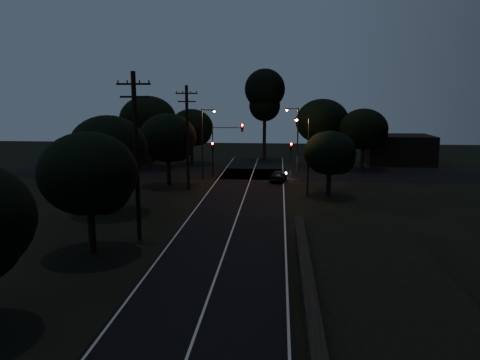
{
  "coord_description": "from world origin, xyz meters",
  "views": [
    {
      "loc": [
        3.27,
        -14.45,
        9.47
      ],
      "look_at": [
        0.0,
        24.0,
        2.5
      ],
      "focal_mm": 35.0,
      "sensor_mm": 36.0,
      "label": 1
    }
  ],
  "objects_px": {
    "tall_pine": "(265,95)",
    "signal_left": "(213,153)",
    "signal_mast": "(227,140)",
    "streetlight_b": "(296,135)",
    "utility_pole_far": "(187,136)",
    "car": "(278,176)",
    "signal_right": "(291,153)",
    "utility_pole_mid": "(136,154)",
    "streetlight_c": "(307,151)",
    "streetlight_a": "(204,139)"
  },
  "relations": [
    {
      "from": "signal_left",
      "to": "utility_pole_mid",
      "type": "bearing_deg",
      "value": -93.21
    },
    {
      "from": "utility_pole_far",
      "to": "signal_mast",
      "type": "bearing_deg",
      "value": 68.89
    },
    {
      "from": "utility_pole_mid",
      "to": "streetlight_b",
      "type": "bearing_deg",
      "value": 68.7
    },
    {
      "from": "utility_pole_far",
      "to": "signal_right",
      "type": "height_order",
      "value": "utility_pole_far"
    },
    {
      "from": "streetlight_b",
      "to": "streetlight_c",
      "type": "xyz_separation_m",
      "value": [
        0.52,
        -14.0,
        -0.29
      ]
    },
    {
      "from": "tall_pine",
      "to": "streetlight_a",
      "type": "xyz_separation_m",
      "value": [
        -6.31,
        -17.0,
        -5.0
      ]
    },
    {
      "from": "car",
      "to": "signal_mast",
      "type": "bearing_deg",
      "value": -15.61
    },
    {
      "from": "signal_mast",
      "to": "streetlight_b",
      "type": "height_order",
      "value": "streetlight_b"
    },
    {
      "from": "signal_left",
      "to": "car",
      "type": "xyz_separation_m",
      "value": [
        7.8,
        -2.73,
        -2.18
      ]
    },
    {
      "from": "signal_right",
      "to": "tall_pine",
      "type": "bearing_deg",
      "value": 103.49
    },
    {
      "from": "streetlight_b",
      "to": "streetlight_c",
      "type": "bearing_deg",
      "value": -87.86
    },
    {
      "from": "streetlight_a",
      "to": "utility_pole_far",
      "type": "bearing_deg",
      "value": -96.59
    },
    {
      "from": "signal_mast",
      "to": "streetlight_c",
      "type": "height_order",
      "value": "streetlight_c"
    },
    {
      "from": "tall_pine",
      "to": "streetlight_a",
      "type": "relative_size",
      "value": 1.67
    },
    {
      "from": "utility_pole_far",
      "to": "signal_left",
      "type": "height_order",
      "value": "utility_pole_far"
    },
    {
      "from": "utility_pole_mid",
      "to": "streetlight_c",
      "type": "height_order",
      "value": "utility_pole_mid"
    },
    {
      "from": "tall_pine",
      "to": "signal_left",
      "type": "xyz_separation_m",
      "value": [
        -5.6,
        -15.01,
        -6.8
      ]
    },
    {
      "from": "utility_pole_mid",
      "to": "streetlight_c",
      "type": "xyz_separation_m",
      "value": [
        11.83,
        15.0,
        -1.39
      ]
    },
    {
      "from": "utility_pole_far",
      "to": "tall_pine",
      "type": "bearing_deg",
      "value": 73.07
    },
    {
      "from": "streetlight_b",
      "to": "signal_right",
      "type": "bearing_deg",
      "value": -100.0
    },
    {
      "from": "streetlight_a",
      "to": "streetlight_c",
      "type": "distance_m",
      "value": 13.72
    },
    {
      "from": "signal_left",
      "to": "streetlight_a",
      "type": "distance_m",
      "value": 2.77
    },
    {
      "from": "utility_pole_far",
      "to": "streetlight_b",
      "type": "relative_size",
      "value": 1.31
    },
    {
      "from": "signal_mast",
      "to": "streetlight_b",
      "type": "xyz_separation_m",
      "value": [
        8.22,
        4.01,
        0.3
      ]
    },
    {
      "from": "signal_left",
      "to": "car",
      "type": "height_order",
      "value": "signal_left"
    },
    {
      "from": "streetlight_a",
      "to": "streetlight_c",
      "type": "height_order",
      "value": "streetlight_a"
    },
    {
      "from": "utility_pole_far",
      "to": "streetlight_a",
      "type": "relative_size",
      "value": 1.31
    },
    {
      "from": "streetlight_c",
      "to": "car",
      "type": "xyz_separation_m",
      "value": [
        -2.63,
        7.26,
        -3.7
      ]
    },
    {
      "from": "streetlight_a",
      "to": "car",
      "type": "xyz_separation_m",
      "value": [
        8.51,
        -0.74,
        -3.98
      ]
    },
    {
      "from": "signal_right",
      "to": "car",
      "type": "height_order",
      "value": "signal_right"
    },
    {
      "from": "utility_pole_mid",
      "to": "streetlight_c",
      "type": "bearing_deg",
      "value": 51.74
    },
    {
      "from": "streetlight_b",
      "to": "signal_mast",
      "type": "bearing_deg",
      "value": -154.01
    },
    {
      "from": "signal_right",
      "to": "car",
      "type": "distance_m",
      "value": 3.76
    },
    {
      "from": "signal_right",
      "to": "utility_pole_mid",
      "type": "bearing_deg",
      "value": -112.99
    },
    {
      "from": "tall_pine",
      "to": "car",
      "type": "height_order",
      "value": "tall_pine"
    },
    {
      "from": "tall_pine",
      "to": "streetlight_a",
      "type": "bearing_deg",
      "value": -110.36
    },
    {
      "from": "utility_pole_mid",
      "to": "utility_pole_far",
      "type": "bearing_deg",
      "value": 90.0
    },
    {
      "from": "utility_pole_mid",
      "to": "signal_right",
      "type": "bearing_deg",
      "value": 67.01
    },
    {
      "from": "utility_pole_mid",
      "to": "signal_right",
      "type": "distance_m",
      "value": 27.3
    },
    {
      "from": "tall_pine",
      "to": "signal_right",
      "type": "height_order",
      "value": "tall_pine"
    },
    {
      "from": "utility_pole_far",
      "to": "car",
      "type": "relative_size",
      "value": 2.73
    },
    {
      "from": "signal_right",
      "to": "streetlight_b",
      "type": "relative_size",
      "value": 0.51
    },
    {
      "from": "tall_pine",
      "to": "signal_mast",
      "type": "xyz_separation_m",
      "value": [
        -3.91,
        -15.01,
        -5.29
      ]
    },
    {
      "from": "car",
      "to": "tall_pine",
      "type": "bearing_deg",
      "value": -74.48
    },
    {
      "from": "signal_right",
      "to": "streetlight_b",
      "type": "bearing_deg",
      "value": 80.0
    },
    {
      "from": "tall_pine",
      "to": "car",
      "type": "xyz_separation_m",
      "value": [
        2.2,
        -17.74,
        -8.98
      ]
    },
    {
      "from": "utility_pole_mid",
      "to": "utility_pole_far",
      "type": "xyz_separation_m",
      "value": [
        0.0,
        17.0,
        -0.25
      ]
    },
    {
      "from": "car",
      "to": "utility_pole_far",
      "type": "bearing_deg",
      "value": 38.22
    },
    {
      "from": "signal_right",
      "to": "streetlight_b",
      "type": "height_order",
      "value": "streetlight_b"
    },
    {
      "from": "streetlight_a",
      "to": "streetlight_c",
      "type": "bearing_deg",
      "value": -35.69
    }
  ]
}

